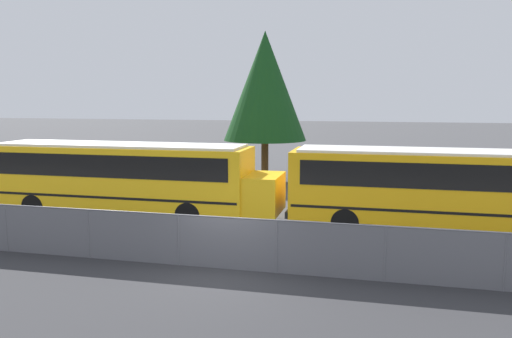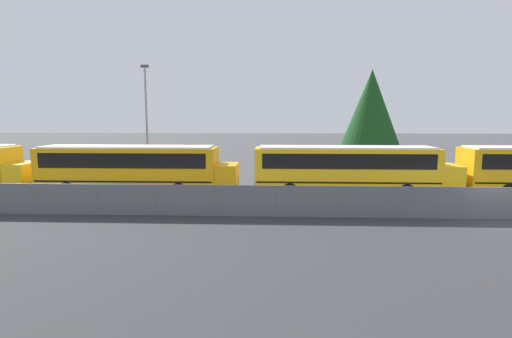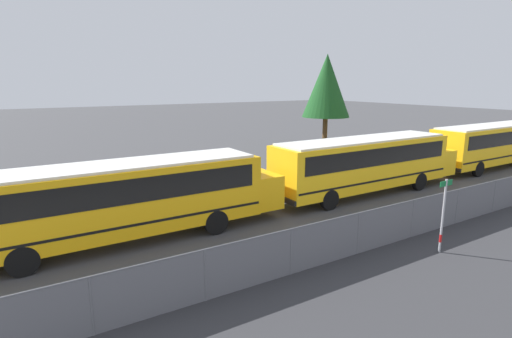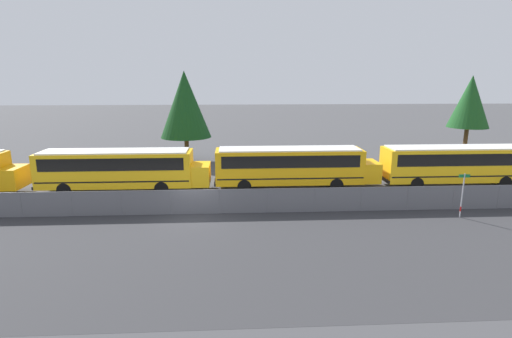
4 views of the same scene
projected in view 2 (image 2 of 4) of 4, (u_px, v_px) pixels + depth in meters
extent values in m
plane|color=#424244|center=(493.00, 219.00, 19.60)|extent=(200.00, 200.00, 0.00)
cube|color=#9EA0A5|center=(494.00, 204.00, 19.49)|extent=(118.74, 0.03, 1.58)
cube|color=slate|center=(494.00, 204.00, 19.48)|extent=(118.74, 0.01, 1.58)
cylinder|color=slate|center=(495.00, 188.00, 19.39)|extent=(118.74, 0.05, 0.05)
cylinder|color=slate|center=(39.00, 199.00, 20.52)|extent=(0.07, 0.07, 1.58)
cylinder|color=slate|center=(97.00, 200.00, 20.38)|extent=(0.07, 0.07, 1.58)
cylinder|color=slate|center=(156.00, 200.00, 20.24)|extent=(0.07, 0.07, 1.58)
cylinder|color=slate|center=(216.00, 201.00, 20.11)|extent=(0.07, 0.07, 1.58)
cylinder|color=slate|center=(276.00, 201.00, 19.97)|extent=(0.07, 0.07, 1.58)
cylinder|color=slate|center=(337.00, 202.00, 19.83)|extent=(0.07, 0.07, 1.58)
cylinder|color=slate|center=(399.00, 203.00, 19.70)|extent=(0.07, 0.07, 1.58)
cylinder|color=slate|center=(462.00, 203.00, 19.56)|extent=(0.07, 0.07, 1.58)
cube|color=yellow|center=(23.00, 174.00, 25.86)|extent=(1.35, 2.33, 1.53)
cube|color=orange|center=(129.00, 167.00, 25.40)|extent=(11.22, 2.53, 2.55)
cube|color=black|center=(129.00, 159.00, 25.33)|extent=(10.32, 2.57, 0.92)
cube|color=black|center=(129.00, 178.00, 25.50)|extent=(11.00, 2.56, 0.10)
cube|color=orange|center=(227.00, 176.00, 25.19)|extent=(1.35, 2.33, 1.53)
cube|color=black|center=(44.00, 184.00, 25.80)|extent=(0.12, 2.53, 0.24)
cube|color=silver|center=(128.00, 147.00, 25.23)|extent=(10.66, 2.28, 0.10)
cylinder|color=black|center=(187.00, 184.00, 26.55)|extent=(1.03, 0.28, 1.03)
cylinder|color=black|center=(179.00, 191.00, 24.28)|extent=(1.03, 0.28, 1.03)
cylinder|color=black|center=(85.00, 184.00, 26.86)|extent=(1.03, 0.28, 1.03)
cylinder|color=black|center=(68.00, 190.00, 24.59)|extent=(1.03, 0.28, 1.03)
cube|color=yellow|center=(345.00, 168.00, 24.99)|extent=(11.22, 2.53, 2.55)
cube|color=black|center=(345.00, 159.00, 24.92)|extent=(10.32, 2.57, 0.92)
cube|color=black|center=(345.00, 179.00, 25.09)|extent=(11.00, 2.56, 0.10)
cube|color=yellow|center=(447.00, 177.00, 24.78)|extent=(1.35, 2.33, 1.53)
cube|color=black|center=(255.00, 185.00, 25.39)|extent=(0.12, 2.53, 0.24)
cube|color=silver|center=(346.00, 147.00, 24.82)|extent=(10.66, 2.28, 0.10)
cylinder|color=black|center=(395.00, 186.00, 26.14)|extent=(1.03, 0.28, 1.03)
cylinder|color=black|center=(406.00, 192.00, 23.87)|extent=(1.03, 0.28, 1.03)
cylinder|color=black|center=(288.00, 185.00, 26.45)|extent=(1.03, 0.28, 1.03)
cylinder|color=black|center=(290.00, 191.00, 24.18)|extent=(1.03, 0.28, 1.03)
cube|color=black|center=(462.00, 186.00, 25.07)|extent=(0.12, 2.53, 0.24)
cylinder|color=black|center=(487.00, 186.00, 26.13)|extent=(1.03, 0.28, 1.03)
cylinder|color=black|center=(508.00, 192.00, 23.86)|extent=(1.03, 0.28, 1.03)
cylinder|color=gray|center=(147.00, 124.00, 31.77)|extent=(0.16, 0.16, 8.76)
cube|color=#47474C|center=(145.00, 66.00, 31.18)|extent=(0.60, 0.24, 0.20)
cylinder|color=#51381E|center=(369.00, 159.00, 35.40)|extent=(0.44, 0.44, 2.53)
cone|color=#144219|center=(371.00, 107.00, 34.81)|extent=(5.03, 5.03, 6.54)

